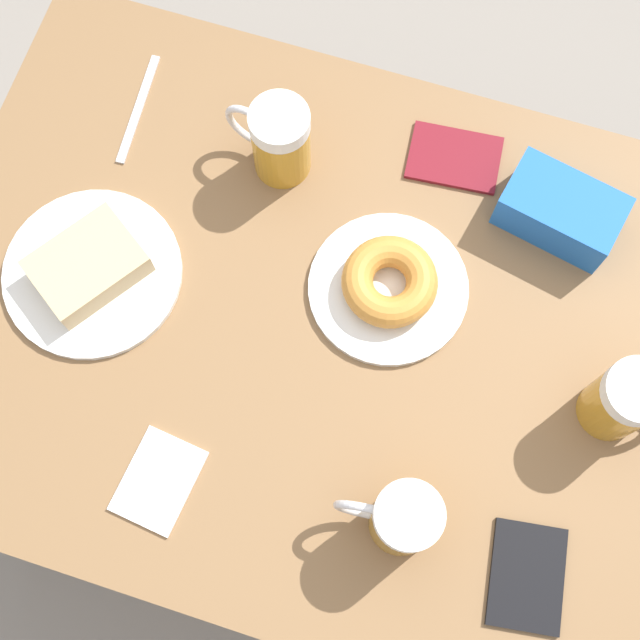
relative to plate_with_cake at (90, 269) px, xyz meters
name	(u,v)px	position (x,y,z in m)	size (l,w,h in m)	color
ground_plane	(320,426)	(-0.02, 0.31, -0.76)	(8.00, 8.00, 0.00)	gray
table	(320,338)	(-0.02, 0.31, -0.08)	(0.79, 1.06, 0.74)	olive
plate_with_cake	(90,269)	(0.00, 0.00, 0.00)	(0.24, 0.24, 0.05)	white
plate_with_donut	(389,284)	(-0.10, 0.38, 0.00)	(0.21, 0.21, 0.05)	white
beer_mug_left	(402,519)	(0.19, 0.48, 0.05)	(0.08, 0.12, 0.13)	#C68C23
beer_mug_center	(279,140)	(-0.23, 0.19, 0.05)	(0.08, 0.12, 0.13)	#C68C23
beer_mug_right	(625,403)	(-0.02, 0.70, 0.05)	(0.08, 0.12, 0.13)	#C68C23
napkin_folded	(159,481)	(0.23, 0.18, -0.02)	(0.12, 0.10, 0.00)	white
fork	(138,109)	(-0.25, -0.03, -0.02)	(0.18, 0.02, 0.00)	silver
passport_near_edge	(454,158)	(-0.31, 0.42, -0.01)	(0.10, 0.13, 0.01)	maroon
passport_far_edge	(527,576)	(0.20, 0.64, -0.01)	(0.14, 0.10, 0.01)	black
blue_pouch	(561,211)	(-0.26, 0.57, 0.02)	(0.12, 0.17, 0.07)	blue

